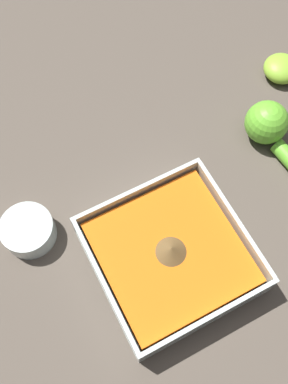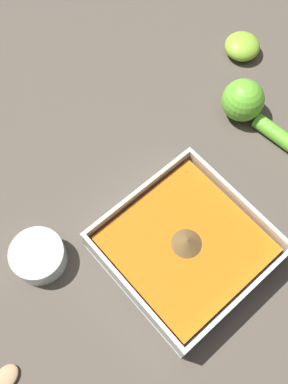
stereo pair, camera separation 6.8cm
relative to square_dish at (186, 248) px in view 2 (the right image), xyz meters
name	(u,v)px [view 2 (the right image)]	position (x,y,z in m)	size (l,w,h in m)	color
ground_plane	(178,246)	(0.00, -0.01, -0.02)	(4.00, 4.00, 0.00)	brown
square_dish	(186,248)	(0.00, 0.00, 0.00)	(0.21, 0.21, 0.06)	silver
spice_bowl	(39,256)	(0.17, -0.13, -0.01)	(0.08, 0.08, 0.04)	silver
lemon_squeezer	(253,110)	(-0.25, -0.10, 0.01)	(0.07, 0.22, 0.07)	#6BC633
lemon_half	(242,46)	(-0.34, -0.21, 0.00)	(0.06, 0.06, 0.04)	#93CC38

